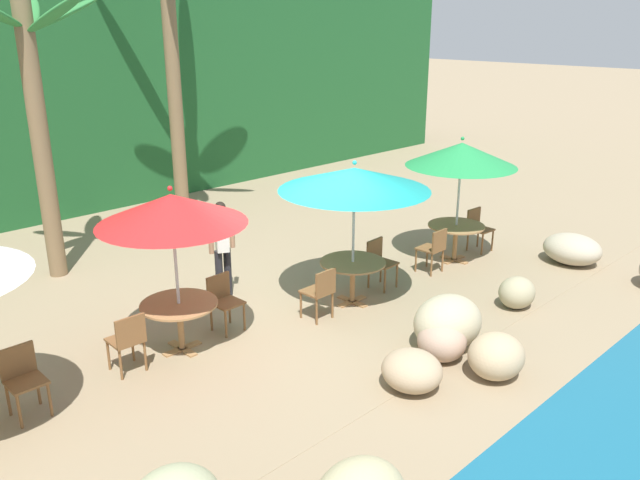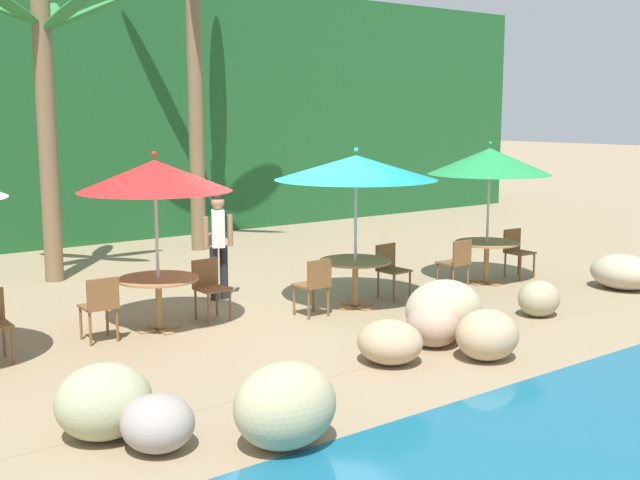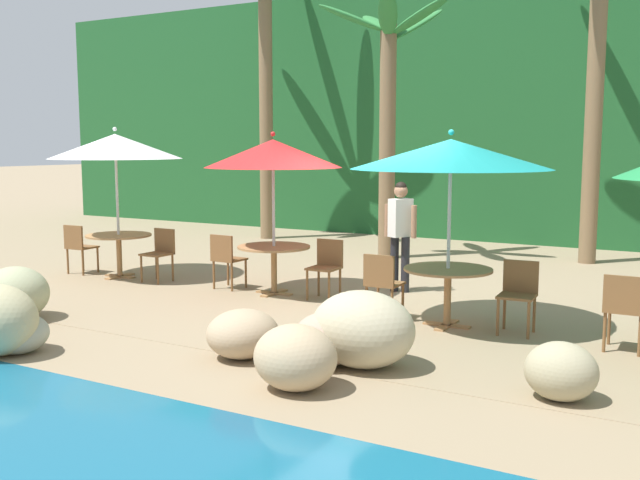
% 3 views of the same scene
% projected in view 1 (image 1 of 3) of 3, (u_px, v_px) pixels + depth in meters
% --- Properties ---
extents(ground_plane, '(120.00, 120.00, 0.00)m').
position_uv_depth(ground_plane, '(292.00, 318.00, 10.35)').
color(ground_plane, '#937F60').
extents(terrace_deck, '(18.00, 5.20, 0.01)m').
position_uv_depth(terrace_deck, '(292.00, 318.00, 10.35)').
color(terrace_deck, '#937F60').
rests_on(terrace_deck, ground).
extents(foliage_backdrop, '(28.00, 2.40, 6.00)m').
position_uv_depth(foliage_backdrop, '(38.00, 87.00, 15.44)').
color(foliage_backdrop, '#1E5628').
rests_on(foliage_backdrop, ground).
extents(rock_seawall, '(15.60, 2.80, 0.79)m').
position_uv_depth(rock_seawall, '(464.00, 350.00, 8.71)').
color(rock_seawall, '#B8AC89').
rests_on(rock_seawall, ground).
extents(chair_white_seaward, '(0.42, 0.43, 0.87)m').
position_uv_depth(chair_white_seaward, '(23.00, 376.00, 7.71)').
color(chair_white_seaward, brown).
rests_on(chair_white_seaward, ground).
extents(umbrella_red, '(2.06, 2.06, 2.45)m').
position_uv_depth(umbrella_red, '(172.00, 209.00, 8.68)').
color(umbrella_red, silver).
rests_on(umbrella_red, ground).
extents(dining_table_red, '(1.10, 1.10, 0.74)m').
position_uv_depth(dining_table_red, '(179.00, 311.00, 9.18)').
color(dining_table_red, '#A37547').
rests_on(dining_table_red, ground).
extents(chair_red_seaward, '(0.43, 0.44, 0.87)m').
position_uv_depth(chair_red_seaward, '(223.00, 298.00, 9.85)').
color(chair_red_seaward, brown).
rests_on(chair_red_seaward, ground).
extents(chair_red_inland, '(0.43, 0.44, 0.87)m').
position_uv_depth(chair_red_inland, '(128.00, 339.00, 8.60)').
color(chair_red_inland, brown).
rests_on(chair_red_inland, ground).
extents(umbrella_teal, '(2.45, 2.45, 2.44)m').
position_uv_depth(umbrella_teal, '(354.00, 179.00, 10.24)').
color(umbrella_teal, silver).
rests_on(umbrella_teal, ground).
extents(dining_table_teal, '(1.10, 1.10, 0.74)m').
position_uv_depth(dining_table_teal, '(353.00, 269.00, 10.74)').
color(dining_table_teal, '#A37547').
rests_on(dining_table_teal, ground).
extents(chair_teal_seaward, '(0.44, 0.45, 0.87)m').
position_uv_depth(chair_teal_seaward, '(379.00, 260.00, 11.43)').
color(chair_teal_seaward, brown).
rests_on(chair_teal_seaward, ground).
extents(chair_teal_inland, '(0.43, 0.43, 0.87)m').
position_uv_depth(chair_teal_inland, '(321.00, 290.00, 10.14)').
color(chair_teal_inland, brown).
rests_on(chair_teal_inland, ground).
extents(umbrella_green, '(2.11, 2.11, 2.47)m').
position_uv_depth(umbrella_green, '(461.00, 155.00, 12.15)').
color(umbrella_green, silver).
rests_on(umbrella_green, ground).
extents(dining_table_green, '(1.10, 1.10, 0.74)m').
position_uv_depth(dining_table_green, '(456.00, 231.00, 12.64)').
color(dining_table_green, '#A37547').
rests_on(dining_table_green, ground).
extents(chair_green_seaward, '(0.44, 0.45, 0.87)m').
position_uv_depth(chair_green_seaward, '(477.00, 226.00, 13.27)').
color(chair_green_seaward, brown).
rests_on(chair_green_seaward, ground).
extents(chair_green_inland, '(0.42, 0.43, 0.87)m').
position_uv_depth(chair_green_inland, '(434.00, 247.00, 12.04)').
color(chair_green_inland, brown).
rests_on(chair_green_inland, ground).
extents(palm_tree_second, '(2.68, 2.59, 5.00)m').
position_uv_depth(palm_tree_second, '(35.00, 98.00, 11.09)').
color(palm_tree_second, brown).
rests_on(palm_tree_second, ground).
extents(palm_tree_third, '(3.76, 3.38, 6.73)m').
position_uv_depth(palm_tree_third, '(170.00, 20.00, 13.94)').
color(palm_tree_third, brown).
rests_on(palm_tree_third, ground).
extents(waiter_in_white, '(0.52, 0.39, 1.70)m').
position_uv_depth(waiter_in_white, '(222.00, 243.00, 10.85)').
color(waiter_in_white, '#232328').
rests_on(waiter_in_white, ground).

